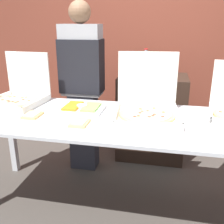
# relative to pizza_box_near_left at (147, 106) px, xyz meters

# --- Properties ---
(ground_plane) EXTENTS (16.00, 16.00, 0.00)m
(ground_plane) POSITION_rel_pizza_box_near_left_xyz_m (-0.26, -0.11, -0.93)
(ground_plane) COLOR #423D38
(brick_wall_behind) EXTENTS (10.00, 0.06, 2.80)m
(brick_wall_behind) POSITION_rel_pizza_box_near_left_xyz_m (-0.26, 1.59, 0.47)
(brick_wall_behind) COLOR brown
(brick_wall_behind) RESTS_ON ground_plane
(buffet_table) EXTENTS (2.44, 0.91, 0.85)m
(buffet_table) POSITION_rel_pizza_box_near_left_xyz_m (-0.26, -0.11, -0.17)
(buffet_table) COLOR silver
(buffet_table) RESTS_ON ground_plane
(pizza_box_near_left) EXTENTS (0.54, 0.55, 0.49)m
(pizza_box_near_left) POSITION_rel_pizza_box_near_left_xyz_m (0.00, 0.00, 0.00)
(pizza_box_near_left) COLOR silver
(pizza_box_near_left) RESTS_ON buffet_table
(pizza_box_near_right) EXTENTS (0.49, 0.50, 0.45)m
(pizza_box_near_right) POSITION_rel_pizza_box_near_left_xyz_m (-1.18, 0.12, -0.01)
(pizza_box_near_right) COLOR silver
(pizza_box_near_right) RESTS_ON buffet_table
(paper_plate_front_right) EXTENTS (0.22, 0.22, 0.03)m
(paper_plate_front_right) POSITION_rel_pizza_box_near_left_xyz_m (-0.88, -0.21, -0.07)
(paper_plate_front_right) COLOR white
(paper_plate_front_right) RESTS_ON buffet_table
(paper_plate_front_left) EXTENTS (0.25, 0.25, 0.03)m
(paper_plate_front_left) POSITION_rel_pizza_box_near_left_xyz_m (-0.46, -0.30, -0.07)
(paper_plate_front_left) COLOR white
(paper_plate_front_left) RESTS_ON buffet_table
(veggie_tray) EXTENTS (0.35, 0.29, 0.05)m
(veggie_tray) POSITION_rel_pizza_box_near_left_xyz_m (-0.55, 0.01, -0.06)
(veggie_tray) COLOR white
(veggie_tray) RESTS_ON buffet_table
(sideboard_podium) EXTENTS (0.77, 0.55, 0.99)m
(sideboard_podium) POSITION_rel_pizza_box_near_left_xyz_m (-0.01, 0.97, -0.44)
(sideboard_podium) COLOR black
(sideboard_podium) RESTS_ON ground_plane
(soda_bottle) EXTENTS (0.09, 0.09, 0.31)m
(soda_bottle) POSITION_rel_pizza_box_near_left_xyz_m (-0.09, 0.88, 0.19)
(soda_bottle) COLOR #B7BCC1
(soda_bottle) RESTS_ON sideboard_podium
(soda_can_silver) EXTENTS (0.07, 0.07, 0.12)m
(soda_can_silver) POSITION_rel_pizza_box_near_left_xyz_m (0.09, 1.05, 0.11)
(soda_can_silver) COLOR silver
(soda_can_silver) RESTS_ON sideboard_podium
(soda_can_colored) EXTENTS (0.07, 0.07, 0.12)m
(soda_can_colored) POSITION_rel_pizza_box_near_left_xyz_m (0.04, 0.96, 0.11)
(soda_can_colored) COLOR red
(soda_can_colored) RESTS_ON sideboard_podium
(person_server_vest) EXTENTS (0.42, 0.24, 1.76)m
(person_server_vest) POSITION_rel_pizza_box_near_left_xyz_m (-0.71, 0.55, 0.06)
(person_server_vest) COLOR #2D2D38
(person_server_vest) RESTS_ON ground_plane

